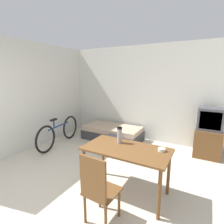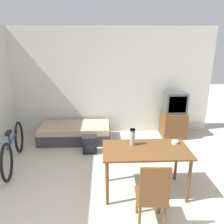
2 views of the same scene
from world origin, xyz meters
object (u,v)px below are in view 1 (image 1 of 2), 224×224
(backpack, at_px, (113,143))
(bicycle, at_px, (59,132))
(tv, at_px, (208,134))
(wooden_chair, at_px, (98,188))
(daybed, at_px, (112,133))
(thermos_flask, at_px, (119,134))
(mate_bowl, at_px, (162,150))
(dining_table, at_px, (126,154))

(backpack, bearing_deg, bicycle, -164.90)
(tv, xyz_separation_m, wooden_chair, (-1.17, -2.87, -0.01))
(daybed, xyz_separation_m, tv, (2.48, 0.13, 0.34))
(backpack, bearing_deg, thermos_flask, -57.36)
(mate_bowl, height_order, backpack, mate_bowl)
(thermos_flask, bearing_deg, bicycle, 160.48)
(daybed, relative_size, tv, 1.48)
(daybed, bearing_deg, backpack, -59.00)
(tv, bearing_deg, wooden_chair, -112.10)
(dining_table, relative_size, backpack, 3.44)
(tv, height_order, bicycle, tv)
(daybed, xyz_separation_m, wooden_chair, (1.31, -2.74, 0.33))
(dining_table, xyz_separation_m, bicycle, (-2.43, 0.94, -0.32))
(dining_table, distance_m, mate_bowl, 0.55)
(thermos_flask, distance_m, mate_bowl, 0.71)
(tv, xyz_separation_m, backpack, (-2.08, -0.79, -0.35))
(tv, distance_m, wooden_chair, 3.10)
(daybed, relative_size, thermos_flask, 6.33)
(tv, height_order, backpack, tv)
(dining_table, bearing_deg, backpack, 125.54)
(backpack, bearing_deg, wooden_chair, -66.35)
(wooden_chair, xyz_separation_m, mate_bowl, (0.55, 0.91, 0.27))
(daybed, relative_size, backpack, 4.43)
(dining_table, height_order, bicycle, bicycle)
(wooden_chair, relative_size, bicycle, 0.56)
(daybed, relative_size, mate_bowl, 15.61)
(dining_table, distance_m, backpack, 1.72)
(wooden_chair, bearing_deg, tv, 67.90)
(dining_table, height_order, mate_bowl, mate_bowl)
(mate_bowl, bearing_deg, tv, 72.54)
(tv, relative_size, bicycle, 0.67)
(dining_table, relative_size, mate_bowl, 12.13)
(dining_table, xyz_separation_m, wooden_chair, (-0.04, -0.75, -0.15))
(daybed, distance_m, thermos_flask, 2.30)
(dining_table, bearing_deg, daybed, 124.09)
(daybed, xyz_separation_m, bicycle, (-1.08, -1.06, 0.15))
(backpack, bearing_deg, tv, 20.78)
(wooden_chair, relative_size, mate_bowl, 8.81)
(mate_bowl, bearing_deg, backpack, 141.23)
(daybed, bearing_deg, dining_table, -55.91)
(tv, xyz_separation_m, mate_bowl, (-0.62, -1.96, 0.26))
(thermos_flask, xyz_separation_m, mate_bowl, (0.70, 0.01, -0.13))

